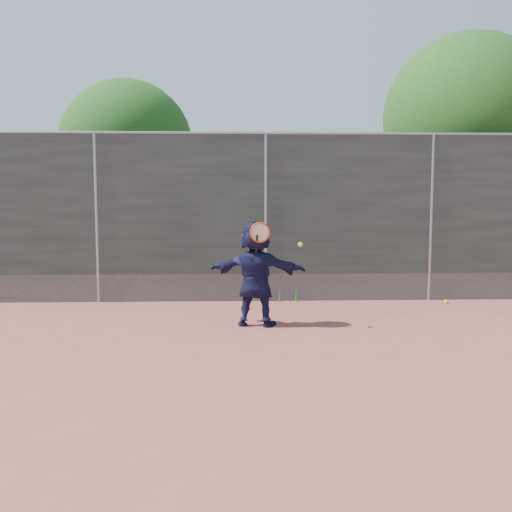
{
  "coord_description": "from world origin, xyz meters",
  "views": [
    {
      "loc": [
        -0.55,
        -6.7,
        1.86
      ],
      "look_at": [
        -0.25,
        1.52,
        1.02
      ],
      "focal_mm": 40.0,
      "sensor_mm": 36.0,
      "label": 1
    }
  ],
  "objects": [
    {
      "name": "ball_ground",
      "position": [
        3.19,
        3.13,
        0.03
      ],
      "size": [
        0.07,
        0.07,
        0.07
      ],
      "primitive_type": "sphere",
      "color": "gold",
      "rests_on": "ground"
    },
    {
      "name": "swing_action",
      "position": [
        -0.14,
        1.32,
        1.34
      ],
      "size": [
        0.75,
        0.13,
        0.51
      ],
      "color": "#C23D12",
      "rests_on": "ground"
    },
    {
      "name": "ground",
      "position": [
        0.0,
        0.0,
        0.0
      ],
      "size": [
        80.0,
        80.0,
        0.0
      ],
      "primitive_type": "plane",
      "color": "#9E4C42",
      "rests_on": "ground"
    },
    {
      "name": "fence",
      "position": [
        -0.0,
        3.5,
        1.58
      ],
      "size": [
        20.0,
        0.06,
        3.03
      ],
      "color": "#38423D",
      "rests_on": "ground"
    },
    {
      "name": "tree_right",
      "position": [
        4.68,
        5.75,
        3.49
      ],
      "size": [
        3.78,
        3.6,
        5.39
      ],
      "color": "#382314",
      "rests_on": "ground"
    },
    {
      "name": "player",
      "position": [
        -0.25,
        1.52,
        0.77
      ],
      "size": [
        1.49,
        0.76,
        1.54
      ],
      "primitive_type": "imported",
      "rotation": [
        0.0,
        0.0,
        2.92
      ],
      "color": "#141538",
      "rests_on": "ground"
    },
    {
      "name": "tree_left",
      "position": [
        -2.85,
        6.55,
        2.94
      ],
      "size": [
        3.15,
        3.0,
        4.53
      ],
      "color": "#382314",
      "rests_on": "ground"
    },
    {
      "name": "weed_clump",
      "position": [
        0.29,
        3.38,
        0.13
      ],
      "size": [
        0.68,
        0.07,
        0.3
      ],
      "color": "#387226",
      "rests_on": "ground"
    }
  ]
}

